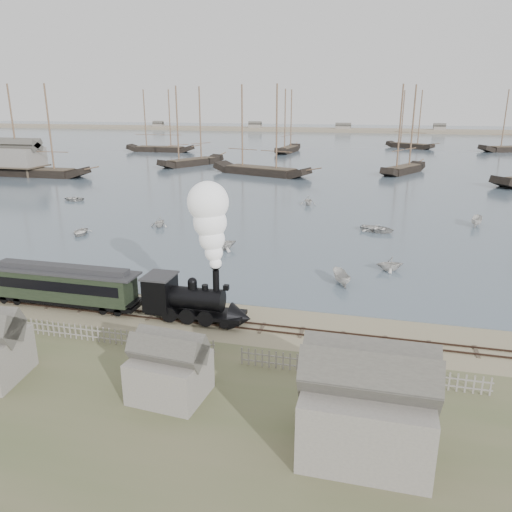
# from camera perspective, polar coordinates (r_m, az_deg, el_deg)

# --- Properties ---
(ground) EXTENTS (600.00, 600.00, 0.00)m
(ground) POSITION_cam_1_polar(r_m,az_deg,el_deg) (40.81, -5.54, -6.30)
(ground) COLOR tan
(ground) RESTS_ON ground
(harbor_water) EXTENTS (600.00, 336.00, 0.06)m
(harbor_water) POSITION_cam_1_polar(r_m,az_deg,el_deg) (206.15, 10.85, 12.49)
(harbor_water) COLOR #4C5E6C
(harbor_water) RESTS_ON ground
(rail_track) EXTENTS (120.00, 1.80, 0.16)m
(rail_track) POSITION_cam_1_polar(r_m,az_deg,el_deg) (39.08, -6.53, -7.37)
(rail_track) COLOR #34241C
(rail_track) RESTS_ON ground
(picket_fence_west) EXTENTS (19.00, 0.10, 1.20)m
(picket_fence_west) POSITION_cam_1_polar(r_m,az_deg,el_deg) (37.86, -18.62, -9.15)
(picket_fence_west) COLOR slate
(picket_fence_west) RESTS_ON ground
(picket_fence_east) EXTENTS (15.00, 0.10, 1.20)m
(picket_fence_east) POSITION_cam_1_polar(r_m,az_deg,el_deg) (32.05, 11.78, -13.63)
(picket_fence_east) COLOR slate
(picket_fence_east) RESTS_ON ground
(shed_mid) EXTENTS (4.00, 3.50, 3.60)m
(shed_mid) POSITION_cam_1_polar(r_m,az_deg,el_deg) (30.31, -9.71, -15.47)
(shed_mid) COLOR slate
(shed_mid) RESTS_ON ground
(shed_right) EXTENTS (6.00, 5.00, 5.10)m
(shed_right) POSITION_cam_1_polar(r_m,az_deg,el_deg) (26.66, 12.15, -20.80)
(shed_right) COLOR slate
(shed_right) RESTS_ON ground
(far_spit) EXTENTS (500.00, 20.00, 1.80)m
(far_spit) POSITION_cam_1_polar(r_m,az_deg,el_deg) (285.86, 11.96, 13.69)
(far_spit) COLOR tan
(far_spit) RESTS_ON ground
(locomotive) EXTENTS (8.38, 3.13, 10.45)m
(locomotive) POSITION_cam_1_polar(r_m,az_deg,el_deg) (37.14, -5.84, -0.80)
(locomotive) COLOR black
(locomotive) RESTS_ON ground
(passenger_coach) EXTENTS (12.89, 2.49, 3.13)m
(passenger_coach) POSITION_cam_1_polar(r_m,az_deg,el_deg) (43.62, -21.06, -3.03)
(passenger_coach) COLOR black
(passenger_coach) RESTS_ON ground
(beached_dinghy) EXTENTS (4.19, 4.42, 0.75)m
(beached_dinghy) POSITION_cam_1_polar(r_m,az_deg,el_deg) (46.58, -20.69, -3.84)
(beached_dinghy) COLOR beige
(beached_dinghy) RESTS_ON ground
(rowboat_0) EXTENTS (3.91, 3.24, 0.70)m
(rowboat_0) POSITION_cam_1_polar(r_m,az_deg,el_deg) (67.01, -19.43, 2.61)
(rowboat_0) COLOR beige
(rowboat_0) RESTS_ON harbor_water
(rowboat_1) EXTENTS (4.31, 4.36, 1.74)m
(rowboat_1) POSITION_cam_1_polar(r_m,az_deg,el_deg) (56.61, -3.84, 1.53)
(rowboat_1) COLOR beige
(rowboat_1) RESTS_ON harbor_water
(rowboat_2) EXTENTS (3.39, 2.36, 1.23)m
(rowboat_2) POSITION_cam_1_polar(r_m,az_deg,el_deg) (46.74, 9.70, -2.46)
(rowboat_2) COLOR beige
(rowboat_2) RESTS_ON harbor_water
(rowboat_3) EXTENTS (4.34, 5.15, 0.91)m
(rowboat_3) POSITION_cam_1_polar(r_m,az_deg,el_deg) (66.40, 13.71, 3.07)
(rowboat_3) COLOR beige
(rowboat_3) RESTS_ON harbor_water
(rowboat_4) EXTENTS (3.06, 3.30, 1.43)m
(rowboat_4) POSITION_cam_1_polar(r_m,az_deg,el_deg) (51.48, 15.04, -0.84)
(rowboat_4) COLOR beige
(rowboat_4) RESTS_ON harbor_water
(rowboat_5) EXTENTS (3.62, 2.12, 1.32)m
(rowboat_5) POSITION_cam_1_polar(r_m,az_deg,el_deg) (73.88, 23.89, 3.65)
(rowboat_5) COLOR beige
(rowboat_5) RESTS_ON harbor_water
(rowboat_6) EXTENTS (2.66, 3.65, 0.74)m
(rowboat_6) POSITION_cam_1_polar(r_m,az_deg,el_deg) (90.67, -20.15, 6.19)
(rowboat_6) COLOR beige
(rowboat_6) RESTS_ON harbor_water
(rowboat_7) EXTENTS (3.45, 3.15, 1.56)m
(rowboat_7) POSITION_cam_1_polar(r_m,az_deg,el_deg) (81.82, 5.99, 6.34)
(rowboat_7) COLOR beige
(rowboat_7) RESTS_ON harbor_water
(rowboat_8) EXTENTS (2.75, 2.39, 1.41)m
(rowboat_8) POSITION_cam_1_polar(r_m,az_deg,el_deg) (68.24, -10.98, 3.85)
(rowboat_8) COLOR beige
(rowboat_8) RESTS_ON harbor_water
(schooner_0) EXTENTS (23.80, 5.70, 20.00)m
(schooner_0) POSITION_cam_1_polar(r_m,az_deg,el_deg) (122.79, -24.11, 12.95)
(schooner_0) COLOR black
(schooner_0) RESTS_ON harbor_water
(schooner_1) EXTENTS (13.33, 19.56, 20.00)m
(schooner_1) POSITION_cam_1_polar(r_m,az_deg,el_deg) (133.38, -7.53, 14.50)
(schooner_1) COLOR black
(schooner_1) RESTS_ON harbor_water
(schooner_2) EXTENTS (24.69, 13.52, 20.00)m
(schooner_2) POSITION_cam_1_polar(r_m,az_deg,el_deg) (115.29, 0.55, 14.22)
(schooner_2) COLOR black
(schooner_2) RESTS_ON harbor_water
(schooner_3) EXTENTS (11.23, 16.96, 20.00)m
(schooner_3) POSITION_cam_1_polar(r_m,az_deg,el_deg) (122.29, 16.86, 13.68)
(schooner_3) COLOR black
(schooner_3) RESTS_ON harbor_water
(schooner_6) EXTENTS (22.76, 5.74, 20.00)m
(schooner_6) POSITION_cam_1_polar(r_m,az_deg,el_deg) (172.34, -11.08, 14.94)
(schooner_6) COLOR black
(schooner_6) RESTS_ON harbor_water
(schooner_7) EXTENTS (6.01, 19.08, 20.00)m
(schooner_7) POSITION_cam_1_polar(r_m,az_deg,el_deg) (167.47, 3.73, 15.15)
(schooner_7) COLOR black
(schooner_7) RESTS_ON harbor_water
(schooner_8) EXTENTS (17.13, 13.46, 20.00)m
(schooner_8) POSITION_cam_1_polar(r_m,az_deg,el_deg) (190.11, 17.39, 14.68)
(schooner_8) COLOR black
(schooner_8) RESTS_ON harbor_water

